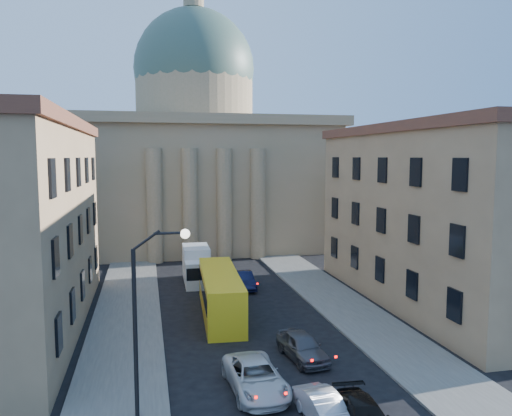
{
  "coord_description": "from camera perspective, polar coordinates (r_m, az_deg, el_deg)",
  "views": [
    {
      "loc": [
        -6.88,
        -14.42,
        12.08
      ],
      "look_at": [
        -0.17,
        15.92,
        8.86
      ],
      "focal_mm": 35.0,
      "sensor_mm": 36.0,
      "label": 1
    }
  ],
  "objects": [
    {
      "name": "car_right_distant",
      "position": [
        46.2,
        -1.44,
        -8.26
      ],
      "size": [
        1.65,
        4.67,
        1.54
      ],
      "primitive_type": "imported",
      "rotation": [
        0.0,
        0.0,
        0.0
      ],
      "color": "black",
      "rests_on": "ground"
    },
    {
      "name": "box_truck",
      "position": [
        48.45,
        -6.8,
        -6.61
      ],
      "size": [
        2.58,
        6.22,
        3.38
      ],
      "rotation": [
        0.0,
        0.0,
        -0.03
      ],
      "color": "silver",
      "rests_on": "ground"
    },
    {
      "name": "sidewalk_right",
      "position": [
        37.84,
        12.54,
        -12.72
      ],
      "size": [
        5.0,
        60.0,
        0.15
      ],
      "primitive_type": "cube",
      "color": "#595651",
      "rests_on": "ground"
    },
    {
      "name": "car_left_mid",
      "position": [
        27.08,
        -0.07,
        -18.74
      ],
      "size": [
        2.88,
        5.77,
        1.57
      ],
      "primitive_type": "imported",
      "rotation": [
        0.0,
        0.0,
        0.05
      ],
      "color": "silver",
      "rests_on": "ground"
    },
    {
      "name": "sidewalk_left",
      "position": [
        34.61,
        -14.85,
        -14.58
      ],
      "size": [
        5.0,
        60.0,
        0.15
      ],
      "primitive_type": "cube",
      "color": "#595651",
      "rests_on": "ground"
    },
    {
      "name": "church",
      "position": [
        70.23,
        -6.89,
        5.71
      ],
      "size": [
        68.02,
        28.76,
        36.6
      ],
      "color": "#867552",
      "rests_on": "ground"
    },
    {
      "name": "car_right_near",
      "position": [
        24.57,
        7.81,
        -21.79
      ],
      "size": [
        1.94,
        4.26,
        1.36
      ],
      "primitive_type": "imported",
      "rotation": [
        0.0,
        0.0,
        0.13
      ],
      "color": "#ACAEB4",
      "rests_on": "ground"
    },
    {
      "name": "street_lamp",
      "position": [
        23.43,
        -12.38,
        -11.08
      ],
      "size": [
        2.62,
        0.44,
        8.83
      ],
      "color": "black",
      "rests_on": "ground"
    },
    {
      "name": "building_right",
      "position": [
        43.8,
        20.65,
        -0.57
      ],
      "size": [
        11.6,
        26.6,
        14.7
      ],
      "color": "tan",
      "rests_on": "ground"
    },
    {
      "name": "car_right_far",
      "position": [
        31.0,
        5.32,
        -15.47
      ],
      "size": [
        2.45,
        4.85,
        1.58
      ],
      "primitive_type": "imported",
      "rotation": [
        0.0,
        0.0,
        0.13
      ],
      "color": "#48474C",
      "rests_on": "ground"
    },
    {
      "name": "city_bus",
      "position": [
        38.68,
        -4.12,
        -9.56
      ],
      "size": [
        3.36,
        11.8,
        3.29
      ],
      "rotation": [
        0.0,
        0.0,
        -0.06
      ],
      "color": "yellow",
      "rests_on": "ground"
    }
  ]
}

